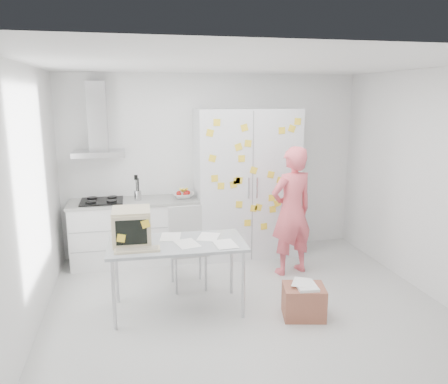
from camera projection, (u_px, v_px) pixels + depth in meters
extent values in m
cube|color=silver|center=(246.00, 307.00, 5.06)|extent=(4.50, 4.00, 0.02)
cube|color=white|center=(213.00, 165.00, 6.67)|extent=(4.50, 0.02, 2.70)
cube|color=white|center=(27.00, 203.00, 4.30)|extent=(0.02, 4.00, 2.70)
cube|color=white|center=(428.00, 184.00, 5.23)|extent=(0.02, 4.00, 2.70)
cube|color=white|center=(249.00, 64.00, 4.47)|extent=(4.50, 4.00, 0.02)
cube|color=white|center=(136.00, 232.00, 6.33)|extent=(1.80, 0.60, 0.88)
cube|color=gray|center=(136.00, 229.00, 6.01)|extent=(1.76, 0.01, 0.01)
cube|color=gray|center=(137.00, 248.00, 6.07)|extent=(1.76, 0.01, 0.01)
cube|color=#9E9E99|center=(134.00, 202.00, 6.23)|extent=(1.84, 0.63, 0.04)
cube|color=black|center=(102.00, 201.00, 6.13)|extent=(0.58, 0.50, 0.03)
cylinder|color=black|center=(91.00, 202.00, 5.98)|extent=(0.14, 0.14, 0.02)
cylinder|color=black|center=(112.00, 201.00, 6.04)|extent=(0.14, 0.14, 0.02)
cylinder|color=black|center=(92.00, 198.00, 6.21)|extent=(0.14, 0.14, 0.02)
cylinder|color=black|center=(112.00, 197.00, 6.27)|extent=(0.14, 0.14, 0.02)
cylinder|color=silver|center=(138.00, 195.00, 6.22)|extent=(0.10, 0.10, 0.14)
cylinder|color=black|center=(136.00, 188.00, 6.21)|extent=(0.01, 0.01, 0.30)
cylinder|color=black|center=(139.00, 189.00, 6.19)|extent=(0.01, 0.01, 0.30)
cylinder|color=black|center=(138.00, 188.00, 6.22)|extent=(0.01, 0.01, 0.30)
cube|color=black|center=(136.00, 177.00, 6.17)|extent=(0.05, 0.01, 0.07)
imported|color=white|center=(183.00, 195.00, 6.37)|extent=(0.31, 0.31, 0.08)
sphere|color=#B2140F|center=(179.00, 193.00, 6.37)|extent=(0.08, 0.08, 0.08)
sphere|color=#B2140F|center=(186.00, 194.00, 6.32)|extent=(0.08, 0.08, 0.08)
sphere|color=#B2140F|center=(188.00, 193.00, 6.41)|extent=(0.08, 0.08, 0.08)
cylinder|color=yellow|center=(182.00, 190.00, 6.36)|extent=(0.09, 0.17, 0.10)
cylinder|color=yellow|center=(183.00, 190.00, 6.37)|extent=(0.04, 0.17, 0.10)
cylinder|color=yellow|center=(185.00, 190.00, 6.37)|extent=(0.08, 0.17, 0.10)
cube|color=silver|center=(99.00, 153.00, 6.04)|extent=(0.70, 0.48, 0.07)
cube|color=silver|center=(97.00, 116.00, 6.04)|extent=(0.26, 0.24, 0.95)
cube|color=silver|center=(247.00, 183.00, 6.51)|extent=(1.50, 0.65, 2.20)
cube|color=slate|center=(253.00, 188.00, 6.19)|extent=(0.01, 0.01, 2.16)
cube|color=silver|center=(249.00, 188.00, 6.17)|extent=(0.02, 0.02, 0.30)
cube|color=silver|center=(257.00, 188.00, 6.20)|extent=(0.02, 0.02, 0.30)
cube|color=yellow|center=(282.00, 131.00, 6.10)|extent=(0.10, 0.00, 0.10)
cube|color=yellow|center=(292.00, 129.00, 6.13)|extent=(0.12, 0.00, 0.12)
cube|color=yellow|center=(297.00, 189.00, 6.34)|extent=(0.12, 0.00, 0.12)
cube|color=yellow|center=(237.00, 181.00, 6.12)|extent=(0.10, 0.00, 0.10)
cube|color=yellow|center=(254.00, 170.00, 6.14)|extent=(0.12, 0.00, 0.12)
cube|color=yellow|center=(277.00, 203.00, 6.32)|extent=(0.12, 0.00, 0.12)
cube|color=yellow|center=(239.00, 204.00, 6.20)|extent=(0.10, 0.00, 0.10)
cube|color=yellow|center=(244.00, 128.00, 5.98)|extent=(0.12, 0.00, 0.12)
cube|color=yellow|center=(259.00, 207.00, 6.27)|extent=(0.12, 0.00, 0.12)
cube|color=yellow|center=(280.00, 180.00, 6.26)|extent=(0.12, 0.00, 0.12)
cube|color=yellow|center=(272.00, 198.00, 6.29)|extent=(0.10, 0.00, 0.10)
cube|color=yellow|center=(239.00, 147.00, 6.02)|extent=(0.12, 0.00, 0.12)
cube|color=yellow|center=(221.00, 186.00, 6.09)|extent=(0.10, 0.00, 0.10)
cube|color=yellow|center=(215.00, 178.00, 6.04)|extent=(0.10, 0.00, 0.10)
cube|color=yellow|center=(210.00, 133.00, 5.90)|extent=(0.11, 0.00, 0.11)
cube|color=yellow|center=(248.00, 223.00, 6.29)|extent=(0.10, 0.00, 0.10)
cube|color=yellow|center=(239.00, 180.00, 6.13)|extent=(0.11, 0.00, 0.11)
cube|color=yellow|center=(287.00, 220.00, 6.41)|extent=(0.11, 0.00, 0.11)
cube|color=yellow|center=(298.00, 121.00, 6.13)|extent=(0.10, 0.00, 0.10)
cube|color=yellow|center=(242.00, 159.00, 6.07)|extent=(0.10, 0.00, 0.10)
cube|color=yellow|center=(233.00, 185.00, 6.12)|extent=(0.11, 0.00, 0.11)
cube|color=yellow|center=(264.00, 226.00, 6.35)|extent=(0.10, 0.00, 0.10)
cube|color=yellow|center=(217.00, 122.00, 5.89)|extent=(0.10, 0.00, 0.10)
cube|color=yellow|center=(212.00, 158.00, 5.98)|extent=(0.12, 0.00, 0.12)
cube|color=yellow|center=(273.00, 209.00, 6.33)|extent=(0.11, 0.00, 0.11)
cube|color=yellow|center=(248.00, 143.00, 6.04)|extent=(0.11, 0.00, 0.11)
cube|color=yellow|center=(271.00, 175.00, 6.21)|extent=(0.11, 0.00, 0.11)
cube|color=yellow|center=(254.00, 208.00, 6.26)|extent=(0.11, 0.00, 0.11)
imported|color=#F15E69|center=(292.00, 211.00, 5.83)|extent=(0.72, 0.57, 1.74)
cube|color=#A8AEB3|center=(177.00, 244.00, 4.79)|extent=(1.51, 0.78, 0.03)
cylinder|color=silver|center=(114.00, 295.00, 4.46)|extent=(0.04, 0.04, 0.77)
cylinder|color=silver|center=(243.00, 285.00, 4.71)|extent=(0.04, 0.04, 0.77)
cylinder|color=silver|center=(117.00, 272.00, 5.05)|extent=(0.04, 0.04, 0.77)
cylinder|color=silver|center=(232.00, 264.00, 5.30)|extent=(0.04, 0.04, 0.77)
cube|color=beige|center=(132.00, 226.00, 4.74)|extent=(0.41, 0.44, 0.38)
cube|color=beige|center=(131.00, 232.00, 4.53)|extent=(0.38, 0.03, 0.34)
cube|color=black|center=(131.00, 233.00, 4.52)|extent=(0.32, 0.01, 0.27)
cube|color=yellow|center=(121.00, 238.00, 4.50)|extent=(0.10, 0.01, 0.10)
cube|color=yellow|center=(146.00, 224.00, 4.52)|extent=(0.10, 0.01, 0.10)
cube|color=beige|center=(137.00, 250.00, 4.52)|extent=(0.47, 0.17, 0.03)
cube|color=gray|center=(137.00, 248.00, 4.52)|extent=(0.43, 0.13, 0.01)
cube|color=white|center=(187.00, 243.00, 4.76)|extent=(0.29, 0.36, 0.00)
cube|color=white|center=(208.00, 237.00, 4.98)|extent=(0.32, 0.38, 0.00)
cube|color=white|center=(225.00, 244.00, 4.73)|extent=(0.25, 0.33, 0.00)
cube|color=white|center=(171.00, 237.00, 4.98)|extent=(0.27, 0.35, 0.00)
cube|color=#B2B1AF|center=(188.00, 250.00, 5.46)|extent=(0.47, 0.47, 0.04)
cube|color=#B2B1AF|center=(185.00, 225.00, 5.60)|extent=(0.43, 0.05, 0.50)
cylinder|color=#ADADB2|center=(176.00, 276.00, 5.30)|extent=(0.03, 0.03, 0.47)
cylinder|color=#ADADB2|center=(206.00, 273.00, 5.39)|extent=(0.03, 0.03, 0.47)
cylinder|color=#ADADB2|center=(172.00, 265.00, 5.65)|extent=(0.03, 0.03, 0.47)
cylinder|color=#ADADB2|center=(200.00, 263.00, 5.74)|extent=(0.03, 0.03, 0.47)
cube|color=#A35E46|center=(304.00, 302.00, 4.77)|extent=(0.51, 0.44, 0.35)
cube|color=white|center=(306.00, 286.00, 4.71)|extent=(0.24, 0.30, 0.03)
cube|color=white|center=(301.00, 282.00, 4.76)|extent=(0.29, 0.32, 0.00)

